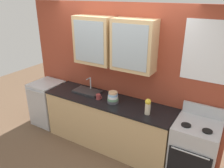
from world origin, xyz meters
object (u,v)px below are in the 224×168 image
at_px(bowl_stack, 113,98).
at_px(cup_near_sink, 98,97).
at_px(vase, 148,106).
at_px(dishwasher, 48,103).
at_px(sink_faucet, 87,91).
at_px(stove_range, 194,151).

height_order(bowl_stack, cup_near_sink, bowl_stack).
bearing_deg(vase, dishwasher, 177.77).
bearing_deg(cup_near_sink, bowl_stack, 6.72).
bearing_deg(vase, sink_faucet, 172.27).
relative_size(sink_faucet, bowl_stack, 2.62).
height_order(bowl_stack, dishwasher, bowl_stack).
height_order(sink_faucet, cup_near_sink, sink_faucet).
bearing_deg(cup_near_sink, dishwasher, 177.43).
bearing_deg(sink_faucet, vase, -7.73).
distance_m(sink_faucet, bowl_stack, 0.64).
height_order(sink_faucet, dishwasher, sink_faucet).
distance_m(bowl_stack, vase, 0.66).
xyz_separation_m(bowl_stack, cup_near_sink, (-0.27, -0.03, -0.04)).
bearing_deg(sink_faucet, dishwasher, -175.23).
height_order(vase, dishwasher, vase).
xyz_separation_m(sink_faucet, cup_near_sink, (0.35, -0.15, 0.03)).
bearing_deg(cup_near_sink, vase, -1.74).
relative_size(stove_range, vase, 4.30).
bearing_deg(cup_near_sink, stove_range, 2.25).
distance_m(sink_faucet, vase, 1.29).
distance_m(stove_range, sink_faucet, 2.06).
bearing_deg(vase, bowl_stack, 174.70).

